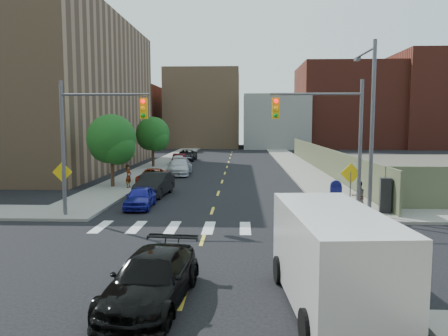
# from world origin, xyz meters

# --- Properties ---
(ground) EXTENTS (160.00, 160.00, 0.00)m
(ground) POSITION_xyz_m (0.00, 0.00, 0.00)
(ground) COLOR black
(ground) RESTS_ON ground
(sidewalk_nw) EXTENTS (3.50, 73.00, 0.15)m
(sidewalk_nw) POSITION_xyz_m (-7.75, 41.50, 0.07)
(sidewalk_nw) COLOR gray
(sidewalk_nw) RESTS_ON ground
(sidewalk_ne) EXTENTS (3.50, 73.00, 0.15)m
(sidewalk_ne) POSITION_xyz_m (7.75, 41.50, 0.07)
(sidewalk_ne) COLOR gray
(sidewalk_ne) RESTS_ON ground
(fence_north) EXTENTS (0.12, 44.00, 2.50)m
(fence_north) POSITION_xyz_m (9.60, 28.00, 1.25)
(fence_north) COLOR #616949
(fence_north) RESTS_ON ground
(building_nw) EXTENTS (22.00, 30.00, 16.00)m
(building_nw) POSITION_xyz_m (-22.00, 30.00, 8.00)
(building_nw) COLOR #8C6B4C
(building_nw) RESTS_ON ground
(bg_bldg_west) EXTENTS (14.00, 18.00, 12.00)m
(bg_bldg_west) POSITION_xyz_m (-22.00, 70.00, 6.00)
(bg_bldg_west) COLOR #592319
(bg_bldg_west) RESTS_ON ground
(bg_bldg_midwest) EXTENTS (14.00, 16.00, 15.00)m
(bg_bldg_midwest) POSITION_xyz_m (-6.00, 72.00, 7.50)
(bg_bldg_midwest) COLOR #8C6B4C
(bg_bldg_midwest) RESTS_ON ground
(bg_bldg_center) EXTENTS (12.00, 16.00, 10.00)m
(bg_bldg_center) POSITION_xyz_m (8.00, 70.00, 5.00)
(bg_bldg_center) COLOR gray
(bg_bldg_center) RESTS_ON ground
(bg_bldg_east) EXTENTS (18.00, 18.00, 16.00)m
(bg_bldg_east) POSITION_xyz_m (22.00, 72.00, 8.00)
(bg_bldg_east) COLOR #592319
(bg_bldg_east) RESTS_ON ground
(bg_bldg_fareast) EXTENTS (14.00, 16.00, 18.00)m
(bg_bldg_fareast) POSITION_xyz_m (38.00, 70.00, 9.00)
(bg_bldg_fareast) COLOR #592319
(bg_bldg_fareast) RESTS_ON ground
(signal_nw) EXTENTS (4.59, 0.30, 7.00)m
(signal_nw) POSITION_xyz_m (-5.98, 6.00, 4.53)
(signal_nw) COLOR #59595E
(signal_nw) RESTS_ON ground
(signal_ne) EXTENTS (4.59, 0.30, 7.00)m
(signal_ne) POSITION_xyz_m (5.98, 6.00, 4.53)
(signal_ne) COLOR #59595E
(signal_ne) RESTS_ON ground
(streetlight_ne) EXTENTS (0.25, 3.70, 9.00)m
(streetlight_ne) POSITION_xyz_m (8.20, 6.90, 5.22)
(streetlight_ne) COLOR #59595E
(streetlight_ne) RESTS_ON ground
(warn_sign_nw) EXTENTS (1.06, 0.06, 2.83)m
(warn_sign_nw) POSITION_xyz_m (-7.80, 6.50, 1.99)
(warn_sign_nw) COLOR #59595E
(warn_sign_nw) RESTS_ON ground
(warn_sign_ne) EXTENTS (1.06, 0.06, 2.83)m
(warn_sign_ne) POSITION_xyz_m (7.20, 6.50, 1.99)
(warn_sign_ne) COLOR #59595E
(warn_sign_ne) RESTS_ON ground
(warn_sign_midwest) EXTENTS (1.06, 0.06, 2.83)m
(warn_sign_midwest) POSITION_xyz_m (-7.80, 20.00, 1.99)
(warn_sign_midwest) COLOR #59595E
(warn_sign_midwest) RESTS_ON ground
(tree_west_near) EXTENTS (3.66, 3.64, 5.52)m
(tree_west_near) POSITION_xyz_m (-8.00, 16.05, 3.48)
(tree_west_near) COLOR #332114
(tree_west_near) RESTS_ON ground
(tree_west_far) EXTENTS (3.66, 3.64, 5.52)m
(tree_west_far) POSITION_xyz_m (-8.00, 31.05, 3.48)
(tree_west_far) COLOR #332114
(tree_west_far) RESTS_ON ground
(parked_car_blue) EXTENTS (1.61, 3.70, 1.24)m
(parked_car_blue) POSITION_xyz_m (-4.20, 8.64, 0.62)
(parked_car_blue) COLOR #1A1B93
(parked_car_blue) RESTS_ON ground
(parked_car_black) EXTENTS (2.06, 4.88, 1.57)m
(parked_car_black) POSITION_xyz_m (-4.20, 12.74, 0.78)
(parked_car_black) COLOR black
(parked_car_black) RESTS_ON ground
(parked_car_red) EXTENTS (2.15, 4.46, 1.22)m
(parked_car_red) POSITION_xyz_m (-5.50, 18.30, 0.61)
(parked_car_red) COLOR #99240F
(parked_car_red) RESTS_ON ground
(parked_car_silver) EXTENTS (2.22, 5.25, 1.51)m
(parked_car_silver) POSITION_xyz_m (-4.20, 24.52, 0.76)
(parked_car_silver) COLOR #B9BBC1
(parked_car_silver) RESTS_ON ground
(parked_car_white) EXTENTS (1.71, 3.86, 1.29)m
(parked_car_white) POSITION_xyz_m (-5.50, 32.69, 0.64)
(parked_car_white) COLOR silver
(parked_car_white) RESTS_ON ground
(parked_car_maroon) EXTENTS (1.66, 4.15, 1.34)m
(parked_car_maroon) POSITION_xyz_m (-5.50, 33.41, 0.67)
(parked_car_maroon) COLOR #3D0C10
(parked_car_maroon) RESTS_ON ground
(parked_car_grey) EXTENTS (2.46, 5.12, 1.41)m
(parked_car_grey) POSITION_xyz_m (-5.50, 39.68, 0.70)
(parked_car_grey) COLOR black
(parked_car_grey) RESTS_ON ground
(black_sedan) EXTENTS (2.41, 4.92, 1.38)m
(black_sedan) POSITION_xyz_m (-0.80, -4.57, 0.69)
(black_sedan) COLOR black
(black_sedan) RESTS_ON ground
(cargo_van) EXTENTS (2.79, 5.95, 2.65)m
(cargo_van) POSITION_xyz_m (4.01, -4.45, 1.39)
(cargo_van) COLOR silver
(cargo_van) RESTS_ON ground
(mailbox) EXTENTS (0.65, 0.52, 1.50)m
(mailbox) POSITION_xyz_m (6.95, 8.72, 0.88)
(mailbox) COLOR #0E1157
(mailbox) RESTS_ON sidewalk_ne
(payphone) EXTENTS (0.61, 0.53, 1.85)m
(payphone) POSITION_xyz_m (9.20, 7.14, 1.07)
(payphone) COLOR black
(payphone) RESTS_ON sidewalk_ne
(pedestrian_west) EXTENTS (0.52, 0.68, 1.67)m
(pedestrian_west) POSITION_xyz_m (-6.63, 15.38, 0.98)
(pedestrian_west) COLOR gray
(pedestrian_west) RESTS_ON sidewalk_nw
(pedestrian_east) EXTENTS (0.81, 0.64, 1.60)m
(pedestrian_east) POSITION_xyz_m (7.92, 7.63, 0.95)
(pedestrian_east) COLOR gray
(pedestrian_east) RESTS_ON sidewalk_ne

